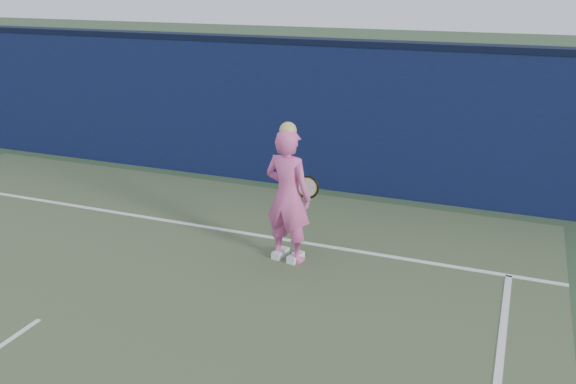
% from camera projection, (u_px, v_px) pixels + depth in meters
% --- Properties ---
extents(backstop_wall, '(24.00, 0.40, 2.50)m').
position_uv_depth(backstop_wall, '(247.00, 111.00, 11.14)').
color(backstop_wall, '#0C1337').
rests_on(backstop_wall, ground).
extents(wall_cap, '(24.00, 0.42, 0.10)m').
position_uv_depth(wall_cap, '(245.00, 39.00, 10.71)').
color(wall_cap, black).
rests_on(wall_cap, backstop_wall).
extents(player, '(0.73, 0.55, 1.88)m').
position_uv_depth(player, '(288.00, 196.00, 7.90)').
color(player, '#E559A4').
rests_on(player, ground).
extents(racket, '(0.60, 0.18, 0.33)m').
position_uv_depth(racket, '(306.00, 187.00, 8.24)').
color(racket, black).
rests_on(racket, ground).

